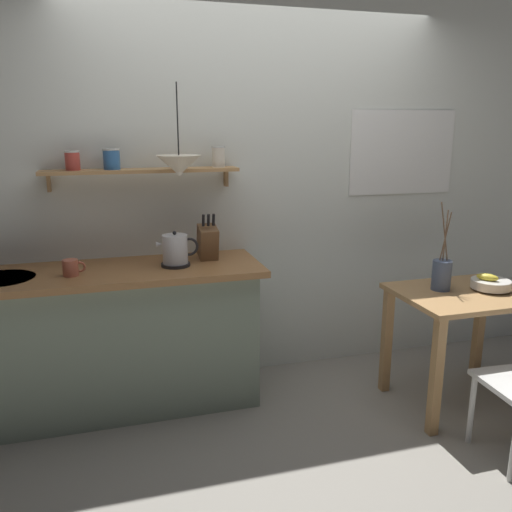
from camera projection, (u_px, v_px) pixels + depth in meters
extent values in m
plane|color=gray|center=(282.00, 408.00, 3.37)|extent=(14.00, 14.00, 0.00)
cube|color=silver|center=(281.00, 185.00, 3.70)|extent=(6.80, 0.10, 2.70)
cube|color=white|center=(403.00, 153.00, 3.85)|extent=(0.83, 0.01, 0.60)
cube|color=silver|center=(402.00, 153.00, 3.85)|extent=(0.77, 0.01, 0.54)
cube|color=gray|center=(115.00, 343.00, 3.29)|extent=(1.74, 0.52, 0.88)
cube|color=#9E6B3D|center=(110.00, 273.00, 3.16)|extent=(1.83, 0.63, 0.04)
cylinder|color=#B7BABF|center=(0.00, 279.00, 2.98)|extent=(0.38, 0.38, 0.01)
cube|color=tan|center=(142.00, 171.00, 3.26)|extent=(1.20, 0.18, 0.02)
cube|color=#99754C|center=(49.00, 182.00, 3.20)|extent=(0.02, 0.06, 0.12)
cube|color=#99754C|center=(226.00, 177.00, 3.50)|extent=(0.02, 0.06, 0.12)
cylinder|color=#BC4238|center=(73.00, 161.00, 3.14)|extent=(0.09, 0.09, 0.11)
cylinder|color=silver|center=(72.00, 152.00, 3.12)|extent=(0.09, 0.09, 0.01)
cylinder|color=#3366A3|center=(112.00, 160.00, 3.20)|extent=(0.10, 0.10, 0.11)
cylinder|color=silver|center=(111.00, 149.00, 3.18)|extent=(0.10, 0.10, 0.01)
cylinder|color=beige|center=(218.00, 157.00, 3.38)|extent=(0.08, 0.08, 0.12)
cylinder|color=silver|center=(218.00, 147.00, 3.36)|extent=(0.08, 0.08, 0.01)
cube|color=tan|center=(465.00, 294.00, 3.27)|extent=(0.83, 0.65, 0.03)
cube|color=tan|center=(436.00, 377.00, 3.01)|extent=(0.06, 0.06, 0.72)
cube|color=tan|center=(387.00, 340.00, 3.52)|extent=(0.06, 0.06, 0.72)
cube|color=tan|center=(479.00, 329.00, 3.72)|extent=(0.06, 0.06, 0.72)
cylinder|color=silver|center=(472.00, 409.00, 2.96)|extent=(0.03, 0.03, 0.41)
cylinder|color=silver|center=(490.00, 289.00, 3.31)|extent=(0.11, 0.11, 0.01)
cylinder|color=silver|center=(491.00, 284.00, 3.30)|extent=(0.24, 0.24, 0.05)
ellipsoid|color=yellow|center=(487.00, 277.00, 3.28)|extent=(0.13, 0.14, 0.04)
cylinder|color=#475675|center=(442.00, 275.00, 3.29)|extent=(0.12, 0.12, 0.19)
cylinder|color=brown|center=(444.00, 232.00, 3.22)|extent=(0.07, 0.02, 0.36)
cylinder|color=brown|center=(445.00, 236.00, 3.23)|extent=(0.01, 0.01, 0.32)
cylinder|color=brown|center=(446.00, 236.00, 3.24)|extent=(0.07, 0.02, 0.30)
cylinder|color=black|center=(176.00, 264.00, 3.24)|extent=(0.18, 0.18, 0.02)
cylinder|color=silver|center=(175.00, 249.00, 3.21)|extent=(0.15, 0.15, 0.18)
sphere|color=black|center=(174.00, 233.00, 3.19)|extent=(0.02, 0.02, 0.02)
cone|color=silver|center=(159.00, 244.00, 3.18)|extent=(0.04, 0.04, 0.04)
torus|color=black|center=(189.00, 247.00, 3.24)|extent=(0.11, 0.02, 0.11)
cube|color=brown|center=(208.00, 242.00, 3.37)|extent=(0.12, 0.19, 0.23)
cylinder|color=black|center=(203.00, 220.00, 3.29)|extent=(0.02, 0.03, 0.08)
cylinder|color=black|center=(208.00, 220.00, 3.30)|extent=(0.02, 0.03, 0.08)
cylinder|color=black|center=(214.00, 220.00, 3.31)|extent=(0.02, 0.03, 0.08)
cylinder|color=#C6664C|center=(70.00, 268.00, 3.02)|extent=(0.09, 0.09, 0.09)
torus|color=#C6664C|center=(80.00, 267.00, 3.03)|extent=(0.06, 0.01, 0.06)
cylinder|color=black|center=(177.00, 119.00, 3.06)|extent=(0.01, 0.01, 0.41)
cone|color=beige|center=(179.00, 165.00, 3.12)|extent=(0.26, 0.26, 0.12)
sphere|color=white|center=(179.00, 172.00, 3.13)|extent=(0.04, 0.04, 0.04)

